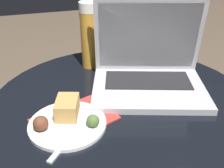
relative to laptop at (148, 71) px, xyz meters
The scene contains 6 objects.
table 0.19m from the laptop, 152.73° to the right, with size 0.74×0.74×0.49m.
napkin 0.27m from the laptop, 157.76° to the right, with size 0.22×0.19×0.00m.
laptop is the anchor object (origin of this frame).
beer_glass 0.24m from the laptop, 124.48° to the left, with size 0.06×0.06×0.22m.
snack_plate 0.29m from the laptop, 157.33° to the right, with size 0.19×0.19×0.05m.
fork 0.30m from the laptop, 148.99° to the right, with size 0.12×0.14×0.01m.
Camera 1 is at (-0.22, -0.57, 0.89)m, focal length 42.00 mm.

